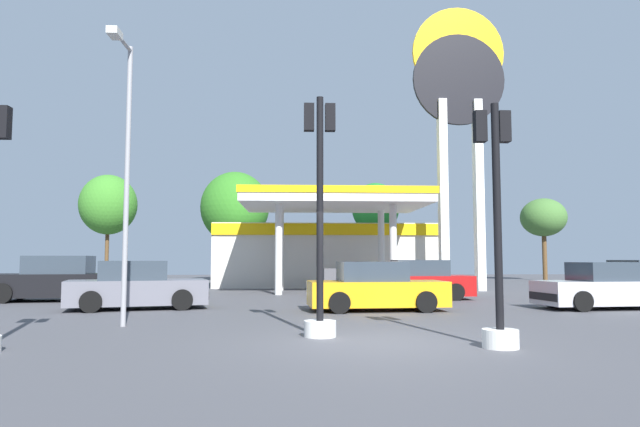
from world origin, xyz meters
TOP-DOWN VIEW (x-y plane):
  - ground_plane at (0.00, 0.00)m, footprint 90.00×90.00m
  - gas_station at (0.31, 21.52)m, footprint 12.23×12.98m
  - station_pole_sign at (6.65, 16.64)m, footprint 4.59×0.56m
  - car_0 at (-10.34, 10.84)m, footprint 4.84×2.57m
  - car_1 at (0.92, 6.43)m, footprint 4.20×2.10m
  - car_2 at (8.07, 6.67)m, footprint 4.17×2.14m
  - car_3 at (-6.39, 7.29)m, footprint 4.45×2.75m
  - car_4 at (3.20, 11.16)m, footprint 4.22×1.97m
  - traffic_signal_0 at (-1.03, 0.86)m, footprint 0.65×0.68m
  - traffic_signal_2 at (2.04, -0.70)m, footprint 0.65×0.67m
  - tree_0 at (-14.62, 29.83)m, footprint 3.96×3.96m
  - tree_1 at (-5.59, 28.52)m, footprint 4.70×4.70m
  - tree_2 at (4.03, 27.57)m, footprint 3.21×3.21m
  - tree_3 at (16.51, 29.36)m, footprint 3.24×3.24m
  - corner_streetlamp at (-5.46, 2.53)m, footprint 0.24×1.48m

SIDE VIEW (x-z plane):
  - ground_plane at x=0.00m, z-range 0.00..0.00m
  - car_2 at x=8.07m, z-range -0.07..1.37m
  - car_1 at x=0.92m, z-range -0.07..1.39m
  - car_3 at x=-6.39m, z-range -0.07..1.42m
  - car_4 at x=3.20m, z-range -0.07..1.43m
  - car_0 at x=-10.34m, z-range -0.08..1.58m
  - traffic_signal_2 at x=2.04m, z-range -0.44..3.89m
  - traffic_signal_0 at x=-1.03m, z-range -0.50..4.36m
  - gas_station at x=0.31m, z-range -0.30..4.29m
  - corner_streetlamp at x=-5.46m, z-range 0.69..7.28m
  - tree_3 at x=16.51m, z-range 1.54..7.45m
  - tree_2 at x=4.03m, z-range 1.58..8.29m
  - tree_1 at x=-5.59m, z-range 1.30..8.84m
  - tree_0 at x=-14.62m, z-range 1.61..9.08m
  - station_pole_sign at x=6.65m, z-range 2.11..16.23m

